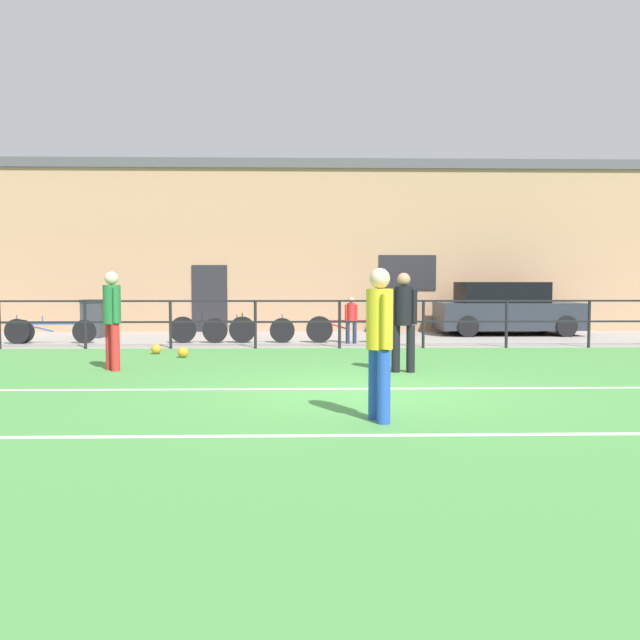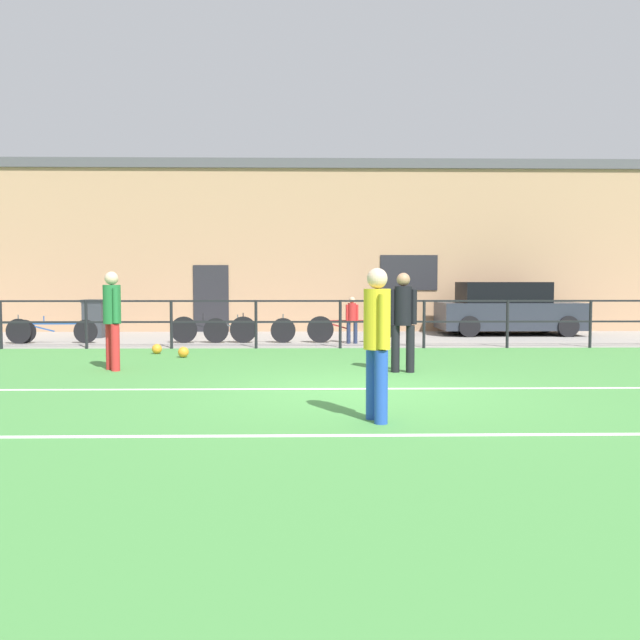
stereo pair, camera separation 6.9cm
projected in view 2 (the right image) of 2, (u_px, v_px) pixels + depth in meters
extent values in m
cube|color=#478C42|center=(361.00, 391.00, 9.59)|extent=(60.00, 44.00, 0.04)
cube|color=white|center=(360.00, 389.00, 9.68)|extent=(36.00, 0.11, 0.00)
cube|color=white|center=(384.00, 435.00, 6.75)|extent=(36.00, 0.11, 0.00)
cube|color=gray|center=(336.00, 339.00, 18.07)|extent=(48.00, 5.00, 0.02)
cylinder|color=black|center=(1.00, 325.00, 15.38)|extent=(0.07, 0.07, 1.15)
cylinder|color=black|center=(86.00, 325.00, 15.42)|extent=(0.07, 0.07, 1.15)
cylinder|color=black|center=(171.00, 324.00, 15.46)|extent=(0.07, 0.07, 1.15)
cylinder|color=black|center=(256.00, 324.00, 15.50)|extent=(0.07, 0.07, 1.15)
cylinder|color=black|center=(340.00, 324.00, 15.54)|extent=(0.07, 0.07, 1.15)
cylinder|color=black|center=(424.00, 324.00, 15.58)|extent=(0.07, 0.07, 1.15)
cylinder|color=black|center=(507.00, 324.00, 15.62)|extent=(0.07, 0.07, 1.15)
cylinder|color=black|center=(590.00, 324.00, 15.66)|extent=(0.07, 0.07, 1.15)
cube|color=black|center=(340.00, 301.00, 15.51)|extent=(36.00, 0.04, 0.04)
cube|color=black|center=(340.00, 322.00, 15.54)|extent=(36.00, 0.04, 0.04)
cube|color=tan|center=(331.00, 252.00, 21.61)|extent=(28.00, 2.40, 5.10)
cube|color=#232328|center=(211.00, 299.00, 20.41)|extent=(1.10, 0.04, 2.10)
cube|color=#232328|center=(409.00, 273.00, 20.49)|extent=(1.80, 0.04, 1.10)
cube|color=#4C4C51|center=(331.00, 170.00, 21.45)|extent=(28.00, 2.56, 0.30)
cylinder|color=black|center=(410.00, 349.00, 11.41)|extent=(0.15, 0.15, 0.82)
cylinder|color=black|center=(395.00, 349.00, 11.44)|extent=(0.15, 0.15, 0.82)
cylinder|color=black|center=(403.00, 306.00, 11.38)|extent=(0.30, 0.30, 0.68)
sphere|color=#A37556|center=(403.00, 279.00, 11.35)|extent=(0.23, 0.23, 0.23)
cylinder|color=black|center=(414.00, 307.00, 11.36)|extent=(0.11, 0.11, 0.61)
cylinder|color=black|center=(392.00, 307.00, 11.40)|extent=(0.11, 0.11, 0.61)
cylinder|color=blue|center=(381.00, 387.00, 7.28)|extent=(0.15, 0.15, 0.82)
cylinder|color=blue|center=(372.00, 384.00, 7.53)|extent=(0.15, 0.15, 0.82)
cylinder|color=gold|center=(377.00, 319.00, 7.36)|extent=(0.30, 0.30, 0.68)
sphere|color=beige|center=(377.00, 278.00, 7.33)|extent=(0.23, 0.23, 0.23)
cylinder|color=gold|center=(383.00, 322.00, 7.19)|extent=(0.11, 0.11, 0.61)
cylinder|color=gold|center=(371.00, 320.00, 7.54)|extent=(0.11, 0.11, 0.61)
cylinder|color=red|center=(115.00, 348.00, 11.59)|extent=(0.15, 0.15, 0.84)
cylinder|color=red|center=(110.00, 346.00, 11.79)|extent=(0.15, 0.15, 0.84)
cylinder|color=#237038|center=(112.00, 304.00, 11.65)|extent=(0.31, 0.31, 0.69)
sphere|color=beige|center=(111.00, 278.00, 11.62)|extent=(0.24, 0.24, 0.24)
cylinder|color=#237038|center=(116.00, 306.00, 11.50)|extent=(0.11, 0.11, 0.62)
cylinder|color=#237038|center=(108.00, 305.00, 11.80)|extent=(0.11, 0.11, 0.62)
sphere|color=orange|center=(157.00, 349.00, 14.37)|extent=(0.22, 0.22, 0.22)
sphere|color=orange|center=(183.00, 352.00, 13.68)|extent=(0.22, 0.22, 0.22)
cylinder|color=#232D4C|center=(355.00, 332.00, 16.56)|extent=(0.10, 0.10, 0.56)
cylinder|color=#232D4C|center=(349.00, 332.00, 16.55)|extent=(0.10, 0.10, 0.56)
cylinder|color=red|center=(352.00, 312.00, 16.53)|extent=(0.21, 0.21, 0.46)
sphere|color=tan|center=(352.00, 300.00, 16.51)|extent=(0.16, 0.16, 0.16)
cylinder|color=red|center=(357.00, 313.00, 16.53)|extent=(0.07, 0.07, 0.41)
cylinder|color=red|center=(347.00, 313.00, 16.52)|extent=(0.07, 0.07, 0.41)
cube|color=#282D38|center=(509.00, 316.00, 19.38)|extent=(4.14, 1.84, 0.79)
cube|color=black|center=(503.00, 292.00, 19.33)|extent=(2.48, 1.55, 0.60)
cylinder|color=black|center=(469.00, 326.00, 18.48)|extent=(0.60, 0.18, 0.60)
cylinder|color=black|center=(568.00, 326.00, 18.54)|extent=(0.60, 0.18, 0.60)
cylinder|color=black|center=(455.00, 323.00, 20.25)|extent=(0.60, 0.18, 0.60)
cylinder|color=black|center=(545.00, 322.00, 20.30)|extent=(0.60, 0.18, 0.60)
cylinder|color=black|center=(216.00, 331.00, 16.69)|extent=(0.64, 0.04, 0.64)
cylinder|color=black|center=(283.00, 330.00, 16.72)|extent=(0.64, 0.04, 0.64)
cube|color=#4C5156|center=(249.00, 322.00, 16.69)|extent=(1.34, 0.04, 0.04)
cube|color=#4C5156|center=(233.00, 326.00, 16.69)|extent=(0.84, 0.03, 0.23)
cylinder|color=#4C5156|center=(238.00, 318.00, 16.68)|extent=(0.03, 0.03, 0.20)
cylinder|color=#4C5156|center=(283.00, 320.00, 16.71)|extent=(0.03, 0.03, 0.28)
cylinder|color=black|center=(320.00, 329.00, 16.74)|extent=(0.68, 0.04, 0.68)
cylinder|color=black|center=(380.00, 329.00, 16.77)|extent=(0.68, 0.04, 0.68)
cube|color=maroon|center=(350.00, 321.00, 16.74)|extent=(1.20, 0.04, 0.04)
cube|color=maroon|center=(335.00, 325.00, 16.74)|extent=(0.75, 0.03, 0.24)
cylinder|color=maroon|center=(340.00, 317.00, 16.73)|extent=(0.03, 0.03, 0.20)
cylinder|color=maroon|center=(380.00, 318.00, 16.75)|extent=(0.03, 0.03, 0.28)
cylinder|color=black|center=(184.00, 330.00, 16.67)|extent=(0.68, 0.04, 0.68)
cylinder|color=black|center=(243.00, 330.00, 16.70)|extent=(0.68, 0.04, 0.68)
cube|color=black|center=(214.00, 321.00, 16.67)|extent=(1.18, 0.04, 0.04)
cube|color=black|center=(199.00, 325.00, 16.67)|extent=(0.73, 0.03, 0.24)
cylinder|color=black|center=(203.00, 317.00, 16.66)|extent=(0.03, 0.03, 0.20)
cylinder|color=black|center=(243.00, 318.00, 16.69)|extent=(0.03, 0.03, 0.28)
cylinder|color=black|center=(19.00, 331.00, 16.47)|extent=(0.64, 0.04, 0.64)
cylinder|color=#4C5156|center=(18.00, 320.00, 16.46)|extent=(0.03, 0.03, 0.28)
cylinder|color=black|center=(24.00, 331.00, 16.60)|extent=(0.60, 0.04, 0.60)
cylinder|color=black|center=(86.00, 331.00, 16.63)|extent=(0.60, 0.04, 0.60)
cube|color=#234C99|center=(55.00, 324.00, 16.60)|extent=(1.21, 0.04, 0.04)
cube|color=#234C99|center=(39.00, 328.00, 16.60)|extent=(0.76, 0.03, 0.22)
cylinder|color=#234C99|center=(44.00, 320.00, 16.59)|extent=(0.03, 0.03, 0.20)
cylinder|color=#234C99|center=(85.00, 321.00, 16.61)|extent=(0.03, 0.03, 0.28)
cube|color=#33383D|center=(94.00, 320.00, 18.29)|extent=(0.55, 0.46, 0.99)
cube|color=#282C30|center=(94.00, 301.00, 18.26)|extent=(0.58, 0.49, 0.08)
cube|color=black|center=(390.00, 318.00, 19.82)|extent=(0.52, 0.44, 0.91)
cube|color=black|center=(390.00, 302.00, 19.80)|extent=(0.55, 0.47, 0.08)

